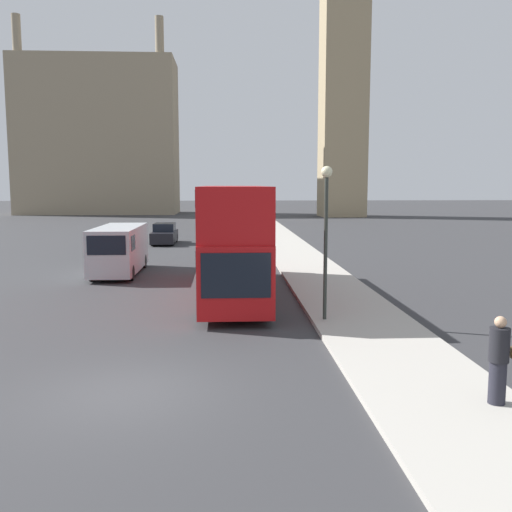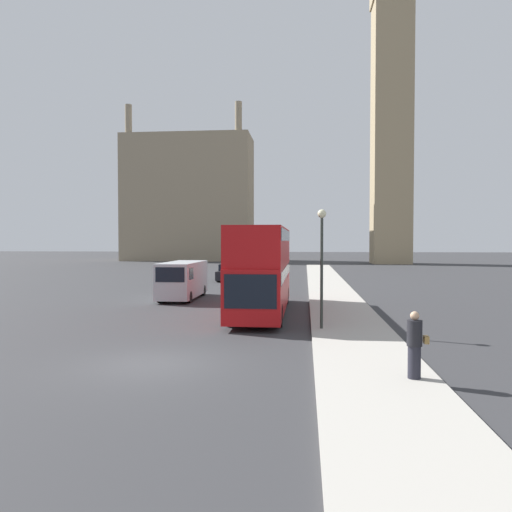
# 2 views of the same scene
# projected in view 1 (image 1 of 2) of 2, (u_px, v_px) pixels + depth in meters

# --- Properties ---
(ground_plane) EXTENTS (300.00, 300.00, 0.00)m
(ground_plane) POSITION_uv_depth(u_px,v_px,m) (125.00, 393.00, 12.39)
(ground_plane) COLOR #333335
(sidewalk_strip) EXTENTS (3.32, 120.00, 0.15)m
(sidewalk_strip) POSITION_uv_depth(u_px,v_px,m) (425.00, 384.00, 12.73)
(sidewalk_strip) COLOR #ADA89E
(sidewalk_strip) RESTS_ON ground_plane
(building_block_distant) EXTENTS (23.80, 10.40, 28.54)m
(building_block_distant) POSITION_uv_depth(u_px,v_px,m) (99.00, 137.00, 87.75)
(building_block_distant) COLOR gray
(building_block_distant) RESTS_ON ground_plane
(red_double_decker_bus) EXTENTS (2.49, 11.42, 4.43)m
(red_double_decker_bus) POSITION_uv_depth(u_px,v_px,m) (233.00, 235.00, 23.01)
(red_double_decker_bus) COLOR #B71114
(red_double_decker_bus) RESTS_ON ground_plane
(white_van) EXTENTS (2.08, 6.16, 2.40)m
(white_van) POSITION_uv_depth(u_px,v_px,m) (119.00, 249.00, 28.60)
(white_van) COLOR #B2B7BC
(white_van) RESTS_ON ground_plane
(pedestrian) EXTENTS (0.56, 0.40, 1.78)m
(pedestrian) POSITION_uv_depth(u_px,v_px,m) (499.00, 360.00, 11.28)
(pedestrian) COLOR #23232D
(pedestrian) RESTS_ON sidewalk_strip
(street_lamp) EXTENTS (0.36, 0.36, 4.93)m
(street_lamp) POSITION_uv_depth(u_px,v_px,m) (326.00, 217.00, 18.13)
(street_lamp) COLOR #2D332D
(street_lamp) RESTS_ON sidewalk_strip
(parked_sedan) EXTENTS (1.71, 4.57, 1.57)m
(parked_sedan) POSITION_uv_depth(u_px,v_px,m) (165.00, 235.00, 43.48)
(parked_sedan) COLOR black
(parked_sedan) RESTS_ON ground_plane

